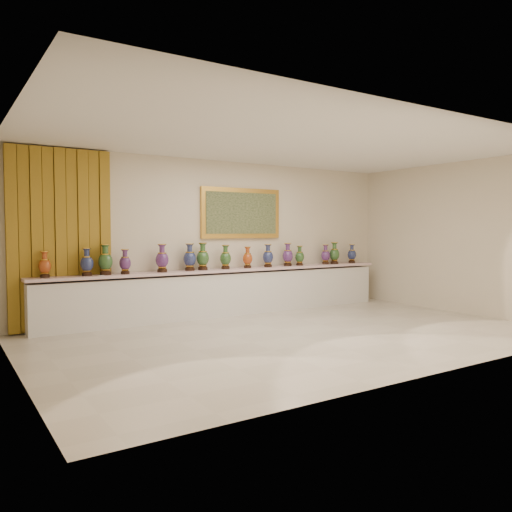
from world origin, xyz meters
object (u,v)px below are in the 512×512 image
at_px(vase_1, 87,263).
at_px(counter, 228,293).
at_px(vase_0, 45,266).
at_px(vase_2, 105,261).

bearing_deg(vase_1, counter, 1.03).
distance_m(counter, vase_0, 3.37).
relative_size(vase_0, vase_1, 0.91).
xyz_separation_m(counter, vase_1, (-2.67, -0.05, 0.67)).
height_order(vase_0, vase_1, vase_1).
bearing_deg(vase_0, vase_2, -3.02).
relative_size(counter, vase_1, 15.87).
bearing_deg(vase_2, vase_1, 178.86).
xyz_separation_m(vase_1, vase_2, (0.30, -0.01, 0.02)).
bearing_deg(vase_1, vase_0, 176.09).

